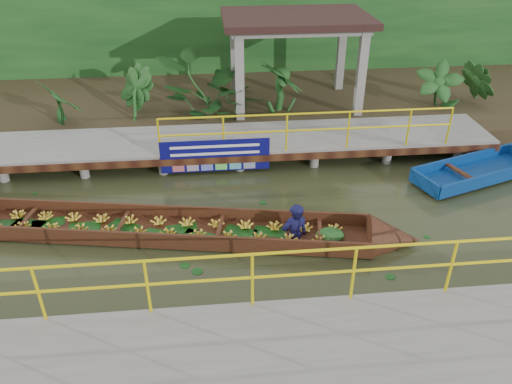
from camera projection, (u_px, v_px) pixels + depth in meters
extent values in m
plane|color=#2A2F17|center=(203.00, 230.00, 10.83)|extent=(80.00, 80.00, 0.00)
cube|color=#352D1A|center=(201.00, 99.00, 17.12)|extent=(30.00, 8.00, 0.45)
cube|color=slate|center=(201.00, 141.00, 13.56)|extent=(16.00, 2.00, 0.15)
cube|color=black|center=(201.00, 161.00, 12.75)|extent=(16.00, 0.12, 0.18)
cylinder|color=yellow|center=(309.00, 113.00, 12.43)|extent=(7.50, 0.05, 0.05)
cylinder|color=yellow|center=(308.00, 130.00, 12.66)|extent=(7.50, 0.05, 0.05)
cylinder|color=yellow|center=(308.00, 132.00, 12.69)|extent=(0.05, 0.05, 1.00)
cylinder|color=slate|center=(44.00, 171.00, 12.68)|extent=(0.24, 0.24, 0.55)
cylinder|color=slate|center=(59.00, 144.00, 14.04)|extent=(0.24, 0.24, 0.55)
cylinder|color=slate|center=(124.00, 167.00, 12.85)|extent=(0.24, 0.24, 0.55)
cylinder|color=slate|center=(131.00, 141.00, 14.21)|extent=(0.24, 0.24, 0.55)
cylinder|color=slate|center=(201.00, 164.00, 13.02)|extent=(0.24, 0.24, 0.55)
cylinder|color=slate|center=(201.00, 138.00, 14.39)|extent=(0.24, 0.24, 0.55)
cylinder|color=slate|center=(277.00, 160.00, 13.19)|extent=(0.24, 0.24, 0.55)
cylinder|color=slate|center=(270.00, 135.00, 14.56)|extent=(0.24, 0.24, 0.55)
cylinder|color=slate|center=(351.00, 157.00, 13.36)|extent=(0.24, 0.24, 0.55)
cylinder|color=slate|center=(337.00, 133.00, 14.73)|extent=(0.24, 0.24, 0.55)
cylinder|color=slate|center=(423.00, 154.00, 13.53)|extent=(0.24, 0.24, 0.55)
cylinder|color=slate|center=(402.00, 130.00, 14.90)|extent=(0.24, 0.24, 0.55)
cylinder|color=slate|center=(201.00, 164.00, 13.02)|extent=(0.24, 0.24, 0.55)
cube|color=slate|center=(274.00, 377.00, 7.17)|extent=(18.00, 2.40, 0.70)
cylinder|color=yellow|center=(265.00, 254.00, 7.46)|extent=(10.00, 0.05, 0.05)
cylinder|color=yellow|center=(265.00, 277.00, 7.69)|extent=(10.00, 0.05, 0.05)
cylinder|color=yellow|center=(265.00, 279.00, 7.72)|extent=(0.05, 0.05, 1.00)
cube|color=slate|center=(240.00, 82.00, 14.46)|extent=(0.25, 0.25, 2.80)
cube|color=slate|center=(361.00, 78.00, 14.77)|extent=(0.25, 0.25, 2.80)
cube|color=slate|center=(235.00, 58.00, 16.51)|extent=(0.25, 0.25, 2.80)
cube|color=slate|center=(341.00, 55.00, 16.82)|extent=(0.25, 0.25, 2.80)
cube|color=slate|center=(296.00, 25.00, 14.98)|extent=(4.00, 2.60, 0.12)
cube|color=black|center=(296.00, 18.00, 14.87)|extent=(4.40, 3.00, 0.20)
cube|color=#144018|center=(197.00, 29.00, 18.34)|extent=(30.00, 0.80, 4.00)
cube|color=#32170D|center=(171.00, 232.00, 10.66)|extent=(8.49, 2.53, 0.06)
cube|color=#32170D|center=(176.00, 213.00, 11.04)|extent=(8.31, 1.56, 0.36)
cube|color=#32170D|center=(165.00, 241.00, 10.13)|extent=(8.31, 1.56, 0.36)
cone|color=#32170D|center=(394.00, 239.00, 10.30)|extent=(1.22, 1.18, 1.01)
ellipsoid|color=#144018|center=(330.00, 235.00, 10.38)|extent=(0.66, 0.56, 0.27)
imported|color=#10103D|center=(296.00, 205.00, 10.06)|extent=(0.64, 0.48, 1.59)
cube|color=navy|center=(476.00, 174.00, 12.77)|extent=(3.57, 2.08, 0.11)
cube|color=navy|center=(462.00, 161.00, 13.10)|extent=(3.26, 1.17, 0.34)
cube|color=navy|center=(493.00, 178.00, 12.30)|extent=(3.26, 1.17, 0.34)
cube|color=navy|center=(424.00, 183.00, 12.08)|extent=(0.40, 0.99, 0.34)
cube|color=black|center=(461.00, 172.00, 12.47)|extent=(0.44, 1.01, 0.06)
cube|color=#0C0B5E|center=(215.00, 156.00, 12.69)|extent=(2.78, 0.03, 0.87)
cube|color=white|center=(215.00, 146.00, 12.54)|extent=(2.26, 0.01, 0.07)
cube|color=white|center=(215.00, 154.00, 12.64)|extent=(2.26, 0.01, 0.07)
imported|color=#144018|center=(60.00, 98.00, 14.39)|extent=(1.22, 1.22, 1.53)
imported|color=#144018|center=(130.00, 96.00, 14.56)|extent=(1.22, 1.22, 1.53)
imported|color=#144018|center=(216.00, 93.00, 14.77)|extent=(1.22, 1.22, 1.53)
imported|color=#144018|center=(283.00, 91.00, 14.94)|extent=(1.22, 1.22, 1.53)
imported|color=#144018|center=(443.00, 85.00, 15.37)|extent=(1.22, 1.22, 1.53)
imported|color=#144018|center=(489.00, 84.00, 15.50)|extent=(1.22, 1.22, 1.53)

